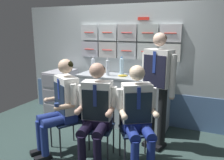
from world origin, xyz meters
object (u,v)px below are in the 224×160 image
(water_bottle_tall, at_px, (93,65))
(paper_cup_blue, at_px, (142,76))
(folding_chair_left, at_px, (73,113))
(folding_chair_right, at_px, (135,122))
(crew_member_standing, at_px, (158,81))
(service_trolley, at_px, (61,92))
(folding_chair_center, at_px, (99,119))
(crew_member_left, at_px, (62,101))
(snack_banana, at_px, (123,76))
(crew_member_center, at_px, (96,109))
(crew_member_right, at_px, (138,112))

(water_bottle_tall, bearing_deg, paper_cup_blue, -8.30)
(folding_chair_left, xyz_separation_m, folding_chair_right, (0.91, 0.08, 0.00))
(crew_member_standing, distance_m, paper_cup_blue, 0.66)
(crew_member_standing, bearing_deg, water_bottle_tall, 154.29)
(service_trolley, bearing_deg, folding_chair_center, -36.21)
(service_trolley, xyz_separation_m, crew_member_left, (0.82, -1.09, 0.24))
(folding_chair_left, distance_m, folding_chair_center, 0.45)
(folding_chair_center, relative_size, water_bottle_tall, 2.93)
(paper_cup_blue, bearing_deg, snack_banana, -171.17)
(service_trolley, bearing_deg, crew_member_left, -53.04)
(service_trolley, distance_m, snack_banana, 1.35)
(crew_member_standing, bearing_deg, folding_chair_left, -154.10)
(paper_cup_blue, xyz_separation_m, snack_banana, (-0.33, -0.05, -0.02))
(folding_chair_left, height_order, snack_banana, snack_banana)
(service_trolley, bearing_deg, snack_banana, 2.42)
(paper_cup_blue, bearing_deg, folding_chair_center, -102.92)
(crew_member_left, bearing_deg, service_trolley, 126.96)
(water_bottle_tall, xyz_separation_m, paper_cup_blue, (1.02, -0.15, -0.10))
(folding_chair_center, xyz_separation_m, crew_member_center, (0.03, -0.15, 0.20))
(service_trolley, distance_m, paper_cup_blue, 1.67)
(water_bottle_tall, bearing_deg, crew_member_center, -60.24)
(folding_chair_right, bearing_deg, service_trolley, 154.25)
(folding_chair_right, bearing_deg, folding_chair_left, -174.91)
(folding_chair_center, bearing_deg, folding_chair_right, 13.87)
(folding_chair_right, relative_size, crew_member_standing, 0.51)
(folding_chair_left, xyz_separation_m, snack_banana, (0.37, 1.01, 0.40))
(folding_chair_left, xyz_separation_m, crew_member_center, (0.48, -0.19, 0.20))
(folding_chair_left, relative_size, folding_chair_center, 1.00)
(folding_chair_left, bearing_deg, service_trolley, 133.31)
(folding_chair_center, distance_m, snack_banana, 1.12)
(folding_chair_left, relative_size, crew_member_standing, 0.51)
(crew_member_center, height_order, water_bottle_tall, crew_member_center)
(crew_member_standing, relative_size, paper_cup_blue, 23.00)
(water_bottle_tall, bearing_deg, crew_member_left, -80.10)
(water_bottle_tall, height_order, snack_banana, water_bottle_tall)
(service_trolley, xyz_separation_m, folding_chair_center, (1.35, -0.99, 0.03))
(folding_chair_center, distance_m, water_bottle_tall, 1.55)
(crew_member_left, relative_size, snack_banana, 7.68)
(crew_member_standing, relative_size, water_bottle_tall, 5.74)
(folding_chair_center, height_order, folding_chair_right, same)
(crew_member_right, distance_m, paper_cup_blue, 1.18)
(folding_chair_center, height_order, paper_cup_blue, paper_cup_blue)
(service_trolley, relative_size, crew_member_right, 0.72)
(folding_chair_left, distance_m, paper_cup_blue, 1.34)
(crew_member_right, distance_m, crew_member_standing, 0.66)
(crew_member_center, bearing_deg, crew_member_right, 14.57)
(service_trolley, height_order, paper_cup_blue, paper_cup_blue)
(folding_chair_center, height_order, water_bottle_tall, water_bottle_tall)
(crew_member_standing, distance_m, snack_banana, 0.87)
(folding_chair_left, height_order, crew_member_left, crew_member_left)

